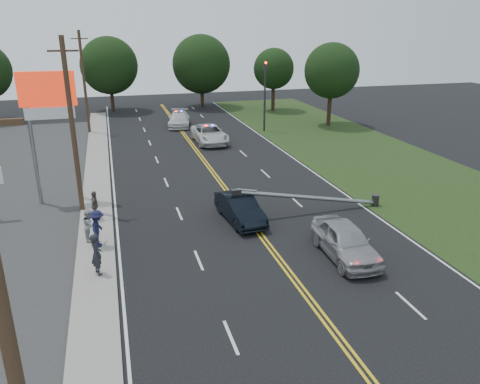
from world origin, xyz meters
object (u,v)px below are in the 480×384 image
object	(u,v)px
utility_pole_near	(11,358)
bystander_d	(95,205)
crashed_sedan	(240,208)
bystander_a	(96,254)
fallen_streetlight	(317,198)
waiting_sedan	(345,241)
traffic_signal	(265,90)
bystander_c	(98,229)
emergency_a	(209,134)
bystander_b	(90,225)
utility_pole_mid	(72,127)
utility_pole_far	(84,82)
emergency_b	(179,119)
pylon_sign	(49,106)

from	to	relation	value
utility_pole_near	bystander_d	bearing A→B (deg)	87.45
crashed_sedan	bystander_a	distance (m)	8.83
fallen_streetlight	waiting_sedan	xyz separation A→B (m)	(-1.07, -5.53, -0.09)
crashed_sedan	waiting_sedan	size ratio (longest dim) A/B	0.93
utility_pole_near	traffic_signal	bearing A→B (deg)	65.27
utility_pole_near	bystander_c	world-z (taller)	utility_pole_near
waiting_sedan	emergency_a	distance (m)	24.18
traffic_signal	fallen_streetlight	bearing A→B (deg)	-100.59
bystander_b	bystander_a	bearing A→B (deg)	-166.36
bystander_a	bystander_d	bearing A→B (deg)	-21.88
utility_pole_mid	bystander_d	distance (m)	4.59
bystander_b	bystander_d	size ratio (longest dim) A/B	0.97
traffic_signal	utility_pole_mid	bearing A→B (deg)	-134.20
crashed_sedan	utility_pole_far	bearing A→B (deg)	102.71
utility_pole_near	crashed_sedan	size ratio (longest dim) A/B	2.19
emergency_b	utility_pole_far	bearing A→B (deg)	-164.04
fallen_streetlight	emergency_a	bearing A→B (deg)	97.46
crashed_sedan	bystander_b	world-z (taller)	bystander_b
utility_pole_far	bystander_d	distance (m)	24.20
fallen_streetlight	bystander_c	size ratio (longest dim) A/B	4.93
traffic_signal	utility_pole_far	distance (m)	17.97
crashed_sedan	utility_pole_near	bearing A→B (deg)	-124.19
emergency_b	bystander_c	distance (m)	29.41
fallen_streetlight	emergency_a	xyz separation A→B (m)	(-2.44, 18.61, -0.10)
emergency_a	utility_pole_mid	bearing A→B (deg)	-128.10
fallen_streetlight	bystander_a	bearing A→B (deg)	-161.27
bystander_a	bystander_d	distance (m)	6.39
fallen_streetlight	emergency_b	size ratio (longest dim) A/B	1.73
pylon_sign	utility_pole_near	xyz separation A→B (m)	(1.30, -22.00, -0.91)
traffic_signal	waiting_sedan	world-z (taller)	traffic_signal
traffic_signal	crashed_sedan	xyz separation A→B (m)	(-8.82, -21.96, -3.45)
traffic_signal	bystander_c	xyz separation A→B (m)	(-16.50, -23.39, -3.14)
emergency_b	bystander_b	world-z (taller)	bystander_b
utility_pole_near	bystander_c	size ratio (longest dim) A/B	5.27
bystander_d	bystander_a	bearing A→B (deg)	-168.95
utility_pole_mid	bystander_c	xyz separation A→B (m)	(1.00, -5.40, -4.02)
utility_pole_mid	crashed_sedan	bearing A→B (deg)	-24.58
utility_pole_far	emergency_b	world-z (taller)	utility_pole_far
bystander_d	bystander_c	bearing A→B (deg)	-167.22
pylon_sign	bystander_c	xyz separation A→B (m)	(2.30, -7.40, -4.93)
utility_pole_near	pylon_sign	bearing A→B (deg)	93.38
emergency_b	waiting_sedan	bearing A→B (deg)	-73.66
emergency_a	bystander_c	distance (m)	22.35
waiting_sedan	emergency_a	xyz separation A→B (m)	(-1.36, 24.14, -0.01)
fallen_streetlight	utility_pole_far	bearing A→B (deg)	117.24
utility_pole_near	bystander_d	size ratio (longest dim) A/B	5.97
bystander_a	bystander_c	world-z (taller)	bystander_a
emergency_a	bystander_d	size ratio (longest dim) A/B	3.52
pylon_sign	bystander_b	distance (m)	8.48
utility_pole_far	bystander_a	world-z (taller)	utility_pole_far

